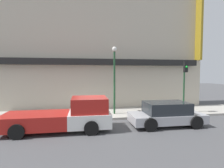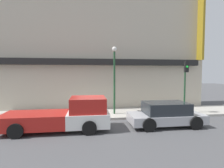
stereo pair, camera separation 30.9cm
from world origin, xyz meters
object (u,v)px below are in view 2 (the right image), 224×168
object	(u,v)px
street_lamp	(114,71)
traffic_light	(186,78)
pickup_truck	(65,116)
fire_hydrant	(92,110)
parked_car	(166,114)

from	to	relation	value
street_lamp	traffic_light	xyz separation A→B (m)	(5.30, -0.52, -0.48)
pickup_truck	street_lamp	bearing A→B (deg)	41.45
fire_hydrant	street_lamp	size ratio (longest dim) A/B	0.15
traffic_light	pickup_truck	bearing A→B (deg)	-164.58
parked_car	fire_hydrant	world-z (taller)	parked_car
parked_car	traffic_light	world-z (taller)	traffic_light
pickup_truck	parked_car	bearing A→B (deg)	-0.28
fire_hydrant	street_lamp	world-z (taller)	street_lamp
pickup_truck	parked_car	xyz separation A→B (m)	(5.89, -0.00, -0.10)
parked_car	traffic_light	xyz separation A→B (m)	(2.63, 2.35, 2.11)
parked_car	fire_hydrant	distance (m)	5.06
pickup_truck	parked_car	distance (m)	5.89
pickup_truck	fire_hydrant	distance (m)	2.98
fire_hydrant	traffic_light	distance (m)	7.36
parked_car	street_lamp	distance (m)	4.70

